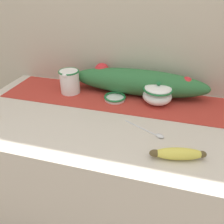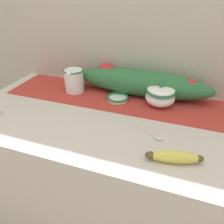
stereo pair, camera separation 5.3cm
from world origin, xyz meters
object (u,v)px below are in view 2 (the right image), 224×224
object	(u,v)px
cream_pitcher	(74,80)
spoon	(155,136)
small_dish	(118,98)
banana	(174,157)
sugar_bowl	(160,95)

from	to	relation	value
cream_pitcher	spoon	xyz separation A→B (m)	(0.46, -0.25, -0.06)
small_dish	spoon	world-z (taller)	small_dish
banana	spoon	bearing A→B (deg)	126.28
banana	spoon	size ratio (longest dim) A/B	1.10
small_dish	spoon	xyz separation A→B (m)	(0.22, -0.23, -0.01)
cream_pitcher	sugar_bowl	size ratio (longest dim) A/B	0.90
cream_pitcher	spoon	distance (m)	0.53
cream_pitcher	sugar_bowl	bearing A→B (deg)	-0.21
cream_pitcher	sugar_bowl	distance (m)	0.44
sugar_bowl	banana	distance (m)	0.38
sugar_bowl	banana	bearing A→B (deg)	-74.21
cream_pitcher	spoon	size ratio (longest dim) A/B	0.73
small_dish	spoon	size ratio (longest dim) A/B	0.63
spoon	small_dish	bearing A→B (deg)	160.48
sugar_bowl	banana	xyz separation A→B (m)	(0.10, -0.36, -0.03)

